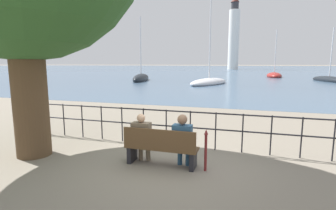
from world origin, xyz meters
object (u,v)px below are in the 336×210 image
seated_person_right (183,138)px  park_bench (161,148)px  sailboat_1 (209,82)px  harbor_lighthouse (234,36)px  closed_umbrella (206,148)px  sailboat_0 (274,76)px  sailboat_3 (141,78)px  sailboat_4 (329,80)px  seated_person_left (142,136)px

seated_person_right → park_bench: bearing=-171.4°
sailboat_1 → harbor_lighthouse: (-2.55, 80.63, 12.96)m
closed_umbrella → sailboat_0: sailboat_0 is taller
seated_person_right → harbor_lighthouse: (-5.63, 105.14, 12.56)m
park_bench → sailboat_3: 30.75m
closed_umbrella → sailboat_1: 24.82m
closed_umbrella → park_bench: bearing=-178.3°
sailboat_0 → sailboat_4: (6.01, -9.76, -0.04)m
seated_person_right → sailboat_0: 44.00m
closed_umbrella → sailboat_3: bearing=115.8°
seated_person_right → sailboat_1: bearing=97.2°
park_bench → sailboat_1: size_ratio=0.13×
closed_umbrella → sailboat_4: bearing=72.3°
seated_person_right → sailboat_0: size_ratio=0.15×
seated_person_right → closed_umbrella: 0.56m
seated_person_left → sailboat_3: 30.48m
closed_umbrella → harbor_lighthouse: size_ratio=0.03×
closed_umbrella → harbor_lighthouse: harbor_lighthouse is taller
sailboat_0 → sailboat_1: size_ratio=0.66×
sailboat_0 → closed_umbrella: bearing=-98.7°
sailboat_0 → sailboat_3: sailboat_3 is taller
closed_umbrella → sailboat_4: size_ratio=0.12×
park_bench → sailboat_4: bearing=70.8°
sailboat_3 → sailboat_4: 25.09m
seated_person_left → sailboat_1: size_ratio=0.09×
sailboat_3 → sailboat_4: (24.38, 5.90, -0.08)m
park_bench → closed_umbrella: bearing=1.7°
seated_person_left → seated_person_right: (0.99, -0.00, 0.03)m
park_bench → seated_person_right: bearing=8.6°
seated_person_right → sailboat_0: (5.36, 43.67, -0.40)m
seated_person_right → sailboat_4: bearing=71.5°
seated_person_left → sailboat_1: 24.60m
seated_person_right → harbor_lighthouse: 106.03m
seated_person_left → harbor_lighthouse: bearing=92.5°
seated_person_right → sailboat_1: sailboat_1 is taller
seated_person_right → closed_umbrella: bearing=-4.7°
park_bench → sailboat_0: bearing=82.4°
seated_person_left → sailboat_3: bearing=113.2°
sailboat_0 → sailboat_3: (-18.38, -15.66, 0.04)m
park_bench → seated_person_left: size_ratio=1.43×
seated_person_left → sailboat_0: (6.35, 43.67, -0.38)m
sailboat_1 → sailboat_4: bearing=50.6°
sailboat_0 → harbor_lighthouse: size_ratio=0.30×
sailboat_4 → harbor_lighthouse: harbor_lighthouse is taller
park_bench → sailboat_0: sailboat_0 is taller
park_bench → closed_umbrella: size_ratio=1.81×
park_bench → sailboat_3: (-12.52, 28.09, -0.11)m
seated_person_right → sailboat_4: size_ratio=0.16×
sailboat_3 → harbor_lighthouse: bearing=71.9°
sailboat_0 → sailboat_1: 20.94m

